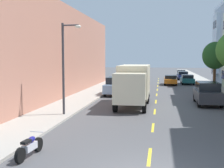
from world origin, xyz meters
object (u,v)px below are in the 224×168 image
street_lamp (65,61)px  parked_motorcycle (30,147)px  parked_sedan_teal (187,79)px  parked_wagon_navy (183,75)px  street_tree_third (215,56)px  parked_suv_sky (116,86)px  parked_sedan_forest (125,82)px  parked_suv_charcoal (207,93)px  parked_pickup_silver (130,78)px  parked_hatchback_white (181,74)px  moving_orange_sedan (170,80)px  parked_suv_champagne (137,73)px  delivery_box_truck (134,83)px  parked_wagon_black (134,75)px

street_lamp → parked_motorcycle: street_lamp is taller
parked_sedan_teal → parked_wagon_navy: size_ratio=0.96×
street_tree_third → street_lamp: size_ratio=0.92×
parked_motorcycle → parked_sedan_teal: bearing=75.1°
parked_suv_sky → parked_sedan_forest: bearing=89.9°
parked_sedan_teal → parked_suv_charcoal: 19.39m
parked_sedan_teal → parked_pickup_silver: parked_pickup_silver is taller
parked_motorcycle → parked_hatchback_white: bearing=79.5°
parked_suv_sky → moving_orange_sedan: (6.11, 12.87, -0.24)m
street_tree_third → parked_sedan_forest: size_ratio=1.24×
parked_sedan_forest → moving_orange_sedan: same height
parked_suv_champagne → parked_sedan_teal: bearing=-57.6°
parked_sedan_teal → parked_suv_charcoal: size_ratio=0.94×
street_tree_third → delivery_box_truck: 13.50m
parked_suv_charcoal → parked_sedan_forest: 15.40m
parked_suv_charcoal → moving_orange_sedan: bearing=98.1°
parked_wagon_navy → parked_suv_champagne: bearing=154.4°
moving_orange_sedan → parked_sedan_teal: bearing=28.8°
parked_pickup_silver → moving_orange_sedan: parked_pickup_silver is taller
parked_suv_charcoal → moving_orange_sedan: parked_suv_charcoal is taller
delivery_box_truck → moving_orange_sedan: 20.00m
parked_pickup_silver → parked_sedan_teal: bearing=-1.4°
parked_wagon_navy → parked_motorcycle: 44.66m
street_lamp → parked_hatchback_white: bearing=76.0°
parked_sedan_forest → parked_pickup_silver: (0.03, 6.86, 0.08)m
moving_orange_sedan → parked_suv_sky: bearing=-115.4°
parked_suv_charcoal → parked_wagon_black: size_ratio=1.01×
parked_suv_champagne → parked_hatchback_white: parked_suv_champagne is taller
street_tree_third → parked_suv_champagne: (-10.66, 24.11, -3.21)m
parked_wagon_navy → parked_hatchback_white: bearing=89.0°
street_lamp → parked_wagon_black: (1.46, 34.41, -2.93)m
parked_suv_champagne → parked_wagon_black: size_ratio=1.02×
street_tree_third → parked_wagon_black: bearing=120.0°
moving_orange_sedan → parked_suv_champagne: bearing=112.1°
delivery_box_truck → parked_pickup_silver: bearing=96.6°
parked_sedan_teal → parked_suv_charcoal: parked_suv_charcoal is taller
parked_suv_sky → parked_pickup_silver: (0.04, 14.49, -0.16)m
street_tree_third → parked_pickup_silver: (-10.67, 10.78, -3.37)m
parked_wagon_navy → parked_motorcycle: (-9.09, -43.73, -0.39)m
delivery_box_truck → parked_hatchback_white: delivery_box_truck is taller
parked_wagon_black → parked_motorcycle: 42.55m
street_lamp → parked_sedan_forest: size_ratio=1.35×
moving_orange_sedan → parked_wagon_black: bearing=123.0°
parked_suv_charcoal → parked_motorcycle: bearing=-121.4°
street_tree_third → parked_suv_charcoal: 9.61m
parked_suv_champagne → parked_wagon_navy: parked_suv_champagne is taller
delivery_box_truck → moving_orange_sedan: delivery_box_truck is taller
parked_sedan_teal → parked_pickup_silver: (-8.61, 0.22, 0.08)m
street_lamp → parked_wagon_navy: bearing=73.9°
delivery_box_truck → parked_wagon_navy: 31.11m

